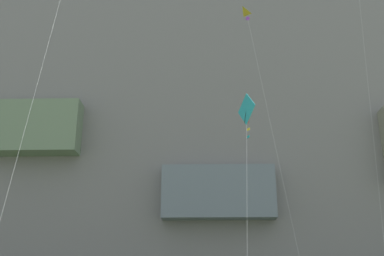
{
  "coord_description": "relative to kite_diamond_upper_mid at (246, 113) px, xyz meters",
  "views": [
    {
      "loc": [
        -1.58,
        -0.84,
        2.3
      ],
      "look_at": [
        -2.33,
        26.15,
        12.05
      ],
      "focal_mm": 44.25,
      "sensor_mm": 36.0,
      "label": 1
    }
  ],
  "objects": [
    {
      "name": "kite_delta_near_cliff",
      "position": [
        1.95,
        10.64,
        11.59
      ],
      "size": [
        3.07,
        4.25,
        24.83
      ],
      "color": "yellow",
      "rests_on": "ground"
    },
    {
      "name": "kite_diamond_upper_mid",
      "position": [
        0.0,
        0.0,
        0.0
      ],
      "size": [
        1.14,
        4.73,
        12.98
      ],
      "color": "teal",
      "rests_on": "ground"
    },
    {
      "name": "cliff_face",
      "position": [
        -0.66,
        45.5,
        21.85
      ],
      "size": [
        180.0,
        28.93,
        67.18
      ],
      "color": "slate",
      "rests_on": "ground"
    }
  ]
}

